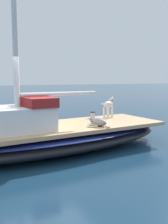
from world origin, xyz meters
The scene contains 7 objects.
ground_plane centered at (0.00, 0.00, 0.00)m, with size 120.00×120.00×0.00m, color navy.
sailboat_main centered at (0.00, 0.00, 0.34)m, with size 3.25×7.46×0.66m.
cabin_house centered at (-0.13, 1.11, 1.01)m, with size 1.62×2.35×0.84m.
dog_white centered at (0.77, -2.27, 1.08)m, with size 0.61×0.81×0.70m.
dog_grey centered at (-0.40, -1.26, 0.77)m, with size 0.95×0.31×0.22m.
deck_winch centered at (0.90, -1.74, 0.76)m, with size 0.16×0.16×0.21m.
coiled_rope centered at (-0.46, -1.05, 0.68)m, with size 0.32×0.32×0.04m, color beige.
Camera 1 is at (-6.78, 2.16, 2.00)m, focal length 42.27 mm.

